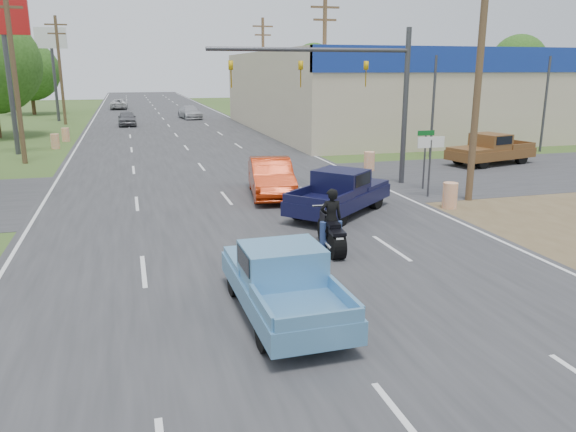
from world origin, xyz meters
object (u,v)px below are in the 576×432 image
object	(u,v)px
distant_car_grey	(127,118)
rider	(331,222)
red_convertible	(271,178)
distant_car_white	(119,104)
navy_pickup	(341,192)
distant_car_silver	(190,112)
blue_pickup	(282,280)
motorcycle	(331,234)
brown_pickup	(490,149)

from	to	relation	value
distant_car_grey	rider	bearing A→B (deg)	-82.37
distant_car_grey	red_convertible	bearing A→B (deg)	-80.36
distant_car_white	navy_pickup	bearing A→B (deg)	99.01
navy_pickup	distant_car_silver	world-z (taller)	navy_pickup
distant_car_grey	distant_car_silver	world-z (taller)	distant_car_grey
rider	distant_car_silver	xyz separation A→B (m)	(1.06, 46.88, -0.22)
blue_pickup	motorcycle	bearing A→B (deg)	55.07
navy_pickup	distant_car_grey	world-z (taller)	navy_pickup
brown_pickup	distant_car_grey	world-z (taller)	brown_pickup
brown_pickup	distant_car_white	distance (m)	55.98
red_convertible	distant_car_white	world-z (taller)	red_convertible
navy_pickup	distant_car_silver	distance (m)	42.78
red_convertible	blue_pickup	distance (m)	11.79
motorcycle	brown_pickup	distance (m)	18.54
blue_pickup	distant_car_grey	bearing A→B (deg)	92.92
motorcycle	brown_pickup	xyz separation A→B (m)	(13.89, 12.27, 0.33)
motorcycle	distant_car_silver	size ratio (longest dim) A/B	0.52
motorcycle	distant_car_silver	xyz separation A→B (m)	(1.07, 46.95, 0.13)
rider	distant_car_silver	world-z (taller)	rider
brown_pickup	blue_pickup	bearing A→B (deg)	120.11
red_convertible	distant_car_white	distance (m)	57.06
blue_pickup	navy_pickup	world-z (taller)	navy_pickup
motorcycle	distant_car_white	bearing A→B (deg)	100.43
distant_car_white	brown_pickup	bearing A→B (deg)	112.42
blue_pickup	distant_car_silver	bearing A→B (deg)	85.04
blue_pickup	distant_car_white	world-z (taller)	blue_pickup
red_convertible	rider	xyz separation A→B (m)	(-0.14, -7.68, 0.11)
distant_car_grey	navy_pickup	bearing A→B (deg)	-78.64
distant_car_white	rider	bearing A→B (deg)	96.85
red_convertible	distant_car_silver	world-z (taller)	red_convertible
rider	distant_car_grey	distance (m)	41.05
red_convertible	distant_car_silver	xyz separation A→B (m)	(0.92, 39.20, -0.11)
distant_car_grey	distant_car_white	world-z (taller)	distant_car_grey
rider	navy_pickup	bearing A→B (deg)	-110.05
navy_pickup	distant_car_silver	size ratio (longest dim) A/B	1.07
navy_pickup	rider	bearing A→B (deg)	-66.17
motorcycle	rider	xyz separation A→B (m)	(0.01, 0.07, 0.35)
motorcycle	blue_pickup	bearing A→B (deg)	-119.27
distant_car_grey	motorcycle	bearing A→B (deg)	-82.39
distant_car_white	distant_car_silver	bearing A→B (deg)	114.31
navy_pickup	distant_car_white	world-z (taller)	navy_pickup
distant_car_white	red_convertible	bearing A→B (deg)	97.76
blue_pickup	brown_pickup	xyz separation A→B (m)	(16.41, 16.00, 0.08)
motorcycle	distant_car_white	xyz separation A→B (m)	(-6.40, 64.43, 0.12)
rider	blue_pickup	xyz separation A→B (m)	(-2.52, -3.80, -0.10)
red_convertible	navy_pickup	world-z (taller)	navy_pickup
brown_pickup	distant_car_grey	distance (m)	34.46
blue_pickup	distant_car_white	size ratio (longest dim) A/B	0.99
rider	red_convertible	bearing A→B (deg)	-86.31
distant_car_white	motorcycle	bearing A→B (deg)	96.84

